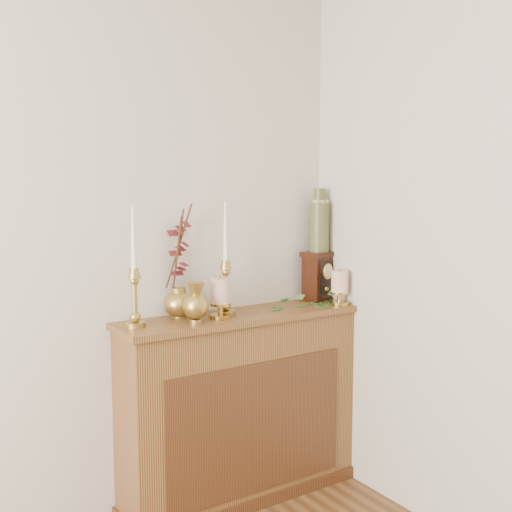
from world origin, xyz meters
TOP-DOWN VIEW (x-y plane):
  - console_shelf at (1.40, 2.10)m, footprint 1.24×0.34m
  - candlestick_left at (0.86, 2.10)m, footprint 0.09×0.09m
  - candlestick_center at (1.32, 2.10)m, footprint 0.09×0.09m
  - bud_vase at (1.11, 2.02)m, footprint 0.12×0.12m
  - ginger_jar at (1.12, 2.20)m, footprint 0.22×0.23m
  - pillar_candle_left at (1.26, 2.05)m, footprint 0.10×0.10m
  - pillar_candle_right at (1.94, 2.00)m, footprint 0.10×0.10m
  - ivy_garland at (1.76, 2.05)m, footprint 0.44×0.19m
  - mantel_clock at (1.93, 2.16)m, footprint 0.20×0.16m
  - ceramic_vase at (1.93, 2.16)m, footprint 0.10×0.10m

SIDE VIEW (x-z plane):
  - console_shelf at x=1.40m, z-range -0.03..0.90m
  - ivy_garland at x=1.76m, z-range 0.90..0.98m
  - bud_vase at x=1.11m, z-range 0.93..1.12m
  - pillar_candle_right at x=1.94m, z-range 0.93..1.13m
  - pillar_candle_left at x=1.26m, z-range 0.93..1.13m
  - mantel_clock at x=1.93m, z-range 0.93..1.19m
  - candlestick_left at x=0.86m, z-range 0.84..1.37m
  - candlestick_center at x=1.32m, z-range 0.84..1.37m
  - ginger_jar at x=1.12m, z-range 0.90..1.44m
  - ceramic_vase at x=1.93m, z-range 1.18..1.51m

